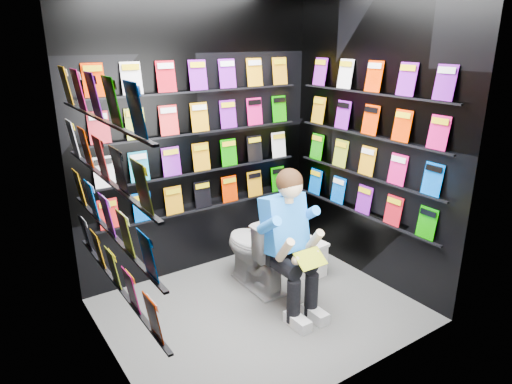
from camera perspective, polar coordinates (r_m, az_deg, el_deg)
floor at (r=3.96m, az=0.51°, el=-14.50°), size 2.40×2.40×0.00m
wall_back at (r=4.26m, az=-7.15°, el=6.80°), size 2.40×0.04×2.60m
wall_front at (r=2.70m, az=12.74°, el=-0.58°), size 2.40×0.04×2.60m
wall_left at (r=2.94m, az=-19.03°, el=0.43°), size 0.04×2.00×2.60m
wall_right at (r=4.21m, az=14.21°, el=6.21°), size 0.04×2.00×2.60m
comics_back at (r=4.24m, az=-6.97°, el=6.80°), size 2.10×0.06×1.37m
comics_left at (r=2.95m, az=-18.48°, el=0.63°), size 0.06×1.70×1.37m
comics_right at (r=4.19m, az=13.94°, el=6.24°), size 0.06×1.70×1.37m
toilet at (r=4.13m, az=0.06°, el=-7.15°), size 0.43×0.76×0.73m
longbox at (r=4.49m, az=6.04°, el=-8.07°), size 0.26×0.43×0.31m
longbox_lid at (r=4.42m, az=6.11°, el=-6.11°), size 0.28×0.45×0.03m
reader at (r=3.70m, az=3.38°, el=-4.07°), size 0.49×0.70×1.28m
held_comic at (r=3.52m, az=6.83°, el=-8.28°), size 0.24×0.14×0.10m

